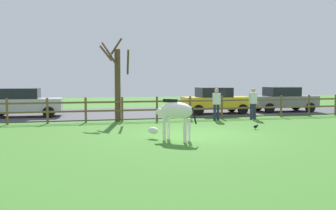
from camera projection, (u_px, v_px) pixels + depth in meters
name	position (u px, v px, depth m)	size (l,w,h in m)	color
ground_plane	(195.00, 135.00, 13.32)	(60.00, 60.00, 0.00)	#3D7528
parking_asphalt	(149.00, 112.00, 22.33)	(28.00, 7.40, 0.05)	#47474C
paddock_fence	(157.00, 107.00, 18.02)	(21.34, 0.11, 1.22)	brown
bare_tree	(117.00, 80.00, 17.56)	(1.47, 1.35, 4.17)	#513A23
zebra	(174.00, 113.00, 11.96)	(1.50, 1.51, 1.41)	white
crow_on_grass	(256.00, 126.00, 14.76)	(0.21, 0.10, 0.20)	black
parked_car_yellow	(215.00, 100.00, 21.20)	(4.05, 1.97, 1.56)	yellow
parked_car_silver	(23.00, 102.00, 19.32)	(4.03, 1.94, 1.56)	#B7BABF
parked_car_grey	(283.00, 99.00, 22.54)	(4.11, 2.11, 1.56)	slate
visitor_left_of_tree	(216.00, 103.00, 17.96)	(0.36, 0.22, 1.64)	#232847
visitor_right_of_tree	(253.00, 102.00, 18.48)	(0.38, 0.25, 1.64)	#232847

